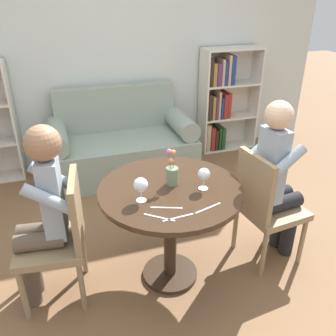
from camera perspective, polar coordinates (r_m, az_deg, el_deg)
name	(u,v)px	position (r m, az deg, el deg)	size (l,w,h in m)	color
ground_plane	(170,274)	(2.76, 0.33, -16.67)	(16.00, 16.00, 0.00)	brown
back_wall	(108,43)	(4.14, -9.59, 19.16)	(5.20, 0.05, 2.70)	silver
round_table	(170,207)	(2.38, 0.37, -6.27)	(0.94, 0.94, 0.75)	#382619
couch	(122,146)	(4.02, -7.47, 3.58)	(1.57, 0.80, 0.92)	gray
bookshelf_right	(222,101)	(4.54, 8.62, 10.60)	(0.72, 0.28, 1.26)	silver
chair_left	(61,235)	(2.41, -16.83, -10.23)	(0.47, 0.47, 0.90)	#937A56
chair_right	(265,204)	(2.70, 15.27, -5.58)	(0.47, 0.47, 0.90)	#937A56
person_left	(42,213)	(2.33, -19.54, -6.88)	(0.44, 0.37, 1.24)	brown
person_right	(277,181)	(2.67, 17.12, -2.04)	(0.44, 0.37, 1.26)	black
wine_glass_left	(141,186)	(2.12, -4.40, -2.83)	(0.09, 0.09, 0.16)	white
wine_glass_right	(204,175)	(2.25, 5.78, -1.08)	(0.08, 0.08, 0.15)	white
flower_vase	(172,173)	(2.30, 0.65, -0.78)	(0.08, 0.08, 0.25)	gray
knife_left_setting	(159,217)	(2.03, -1.41, -7.92)	(0.15, 0.13, 0.00)	silver
fork_left_setting	(166,208)	(2.11, -0.25, -6.38)	(0.18, 0.08, 0.00)	silver
knife_right_setting	(208,208)	(2.12, 6.44, -6.40)	(0.19, 0.07, 0.00)	silver
fork_right_setting	(178,217)	(2.03, 1.65, -7.92)	(0.19, 0.03, 0.00)	silver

